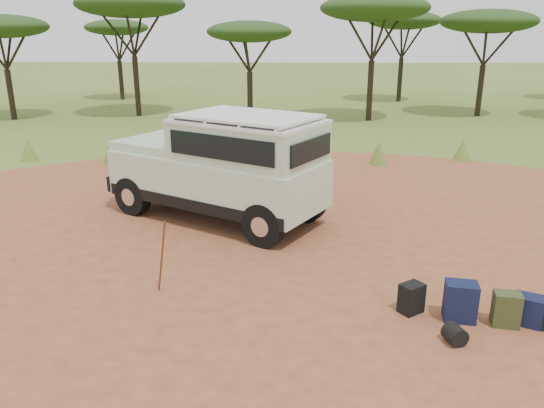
{
  "coord_description": "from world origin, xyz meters",
  "views": [
    {
      "loc": [
        -0.02,
        -9.07,
        4.27
      ],
      "look_at": [
        -0.33,
        0.95,
        1.0
      ],
      "focal_mm": 35.0,
      "sensor_mm": 36.0,
      "label": 1
    }
  ],
  "objects_px": {
    "duffel_navy": "(529,310)",
    "backpack_black": "(411,298)",
    "safari_vehicle": "(223,169)",
    "backpack_olive": "(506,309)",
    "walking_staff": "(162,257)",
    "backpack_navy": "(460,302)"
  },
  "relations": [
    {
      "from": "backpack_olive",
      "to": "duffel_navy",
      "type": "distance_m",
      "value": 0.37
    },
    {
      "from": "backpack_navy",
      "to": "backpack_olive",
      "type": "relative_size",
      "value": 1.16
    },
    {
      "from": "walking_staff",
      "to": "duffel_navy",
      "type": "bearing_deg",
      "value": -61.61
    },
    {
      "from": "safari_vehicle",
      "to": "walking_staff",
      "type": "distance_m",
      "value": 3.89
    },
    {
      "from": "backpack_navy",
      "to": "backpack_olive",
      "type": "bearing_deg",
      "value": -3.79
    },
    {
      "from": "safari_vehicle",
      "to": "backpack_navy",
      "type": "relative_size",
      "value": 8.79
    },
    {
      "from": "backpack_navy",
      "to": "backpack_olive",
      "type": "xyz_separation_m",
      "value": [
        0.65,
        -0.15,
        -0.04
      ]
    },
    {
      "from": "walking_staff",
      "to": "backpack_navy",
      "type": "xyz_separation_m",
      "value": [
        4.78,
        -0.73,
        -0.36
      ]
    },
    {
      "from": "walking_staff",
      "to": "duffel_navy",
      "type": "xyz_separation_m",
      "value": [
        5.78,
        -0.83,
        -0.43
      ]
    },
    {
      "from": "walking_staff",
      "to": "backpack_olive",
      "type": "distance_m",
      "value": 5.51
    },
    {
      "from": "safari_vehicle",
      "to": "duffel_navy",
      "type": "xyz_separation_m",
      "value": [
        5.2,
        -4.63,
        -1.0
      ]
    },
    {
      "from": "safari_vehicle",
      "to": "backpack_black",
      "type": "height_order",
      "value": "safari_vehicle"
    },
    {
      "from": "backpack_black",
      "to": "duffel_navy",
      "type": "height_order",
      "value": "backpack_black"
    },
    {
      "from": "backpack_black",
      "to": "backpack_navy",
      "type": "bearing_deg",
      "value": -51.61
    },
    {
      "from": "duffel_navy",
      "to": "backpack_black",
      "type": "bearing_deg",
      "value": -162.33
    },
    {
      "from": "backpack_olive",
      "to": "backpack_navy",
      "type": "bearing_deg",
      "value": 177.44
    },
    {
      "from": "backpack_black",
      "to": "backpack_olive",
      "type": "xyz_separation_m",
      "value": [
        1.34,
        -0.35,
        0.02
      ]
    },
    {
      "from": "safari_vehicle",
      "to": "backpack_olive",
      "type": "bearing_deg",
      "value": -13.48
    },
    {
      "from": "backpack_black",
      "to": "duffel_navy",
      "type": "xyz_separation_m",
      "value": [
        1.71,
        -0.3,
        -0.01
      ]
    },
    {
      "from": "backpack_black",
      "to": "duffel_navy",
      "type": "bearing_deg",
      "value": -45.26
    },
    {
      "from": "safari_vehicle",
      "to": "walking_staff",
      "type": "xyz_separation_m",
      "value": [
        -0.58,
        -3.8,
        -0.56
      ]
    },
    {
      "from": "safari_vehicle",
      "to": "duffel_navy",
      "type": "height_order",
      "value": "safari_vehicle"
    }
  ]
}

